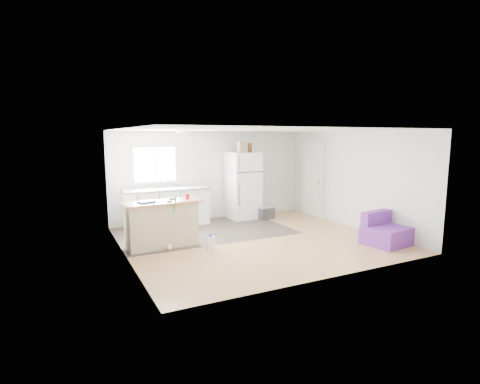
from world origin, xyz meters
name	(u,v)px	position (x,y,z in m)	size (l,w,h in m)	color
room	(255,186)	(0.00, 0.00, 1.20)	(5.51, 5.01, 2.41)	#9D7642
vinyl_zone	(204,231)	(-0.73, 1.25, 0.00)	(4.05, 2.50, 0.00)	#312925
window	(155,164)	(-1.55, 2.49, 1.55)	(1.18, 0.06, 0.98)	white
interior_door	(313,180)	(2.72, 1.55, 1.02)	(0.11, 0.92, 2.10)	white
ceiling_fixture	(183,132)	(-1.20, 1.20, 2.36)	(0.30, 0.30, 0.07)	white
kitchen_cabinets	(167,207)	(-1.36, 2.17, 0.49)	(2.17, 0.74, 1.25)	white
peninsula	(162,224)	(-1.95, 0.40, 0.48)	(1.58, 0.67, 0.95)	tan
refrigerator	(243,186)	(0.78, 2.10, 0.91)	(0.82, 0.78, 1.83)	white
cooler	(265,212)	(1.29, 1.76, 0.19)	(0.55, 0.43, 0.38)	#313234
purple_seat	(385,233)	(2.29, -1.51, 0.25)	(0.91, 0.87, 0.67)	#702F9B
cleaner_jug	(211,243)	(-1.17, -0.30, 0.15)	(0.16, 0.12, 0.34)	silver
mop	(170,238)	(-1.86, 0.14, 0.23)	(0.25, 0.31, 1.12)	green
red_cup	(187,196)	(-1.40, 0.41, 1.01)	(0.08, 0.08, 0.12)	red
blue_tray	(146,202)	(-2.26, 0.39, 0.97)	(0.30, 0.22, 0.04)	#1521CA
tool_a	(172,199)	(-1.69, 0.54, 0.97)	(0.14, 0.05, 0.03)	black
tool_b	(169,201)	(-1.83, 0.26, 0.97)	(0.10, 0.04, 0.03)	black
cardboard_box	(241,147)	(0.68, 2.03, 1.98)	(0.20, 0.10, 0.30)	tan
bottle_left	(249,148)	(0.90, 2.00, 1.95)	(0.07, 0.07, 0.25)	#331D09
bottle_right	(251,148)	(1.00, 2.08, 1.95)	(0.07, 0.07, 0.25)	#331D09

